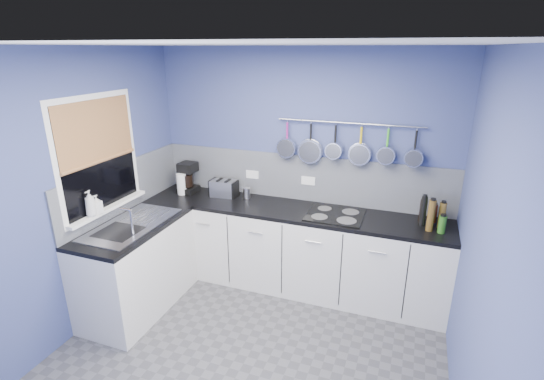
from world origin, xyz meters
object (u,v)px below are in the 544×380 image
Objects in this scene: soap_bottle_a at (90,203)px; soap_bottle_b at (97,204)px; coffee_maker at (187,178)px; hob at (335,215)px; paper_towel at (182,184)px; toaster at (224,188)px; canister at (247,193)px.

soap_bottle_a is 0.08m from soap_bottle_b.
soap_bottle_b is at bearing -99.56° from coffee_maker.
hob is at bearing -0.05° from coffee_maker.
paper_towel is 0.44× the size of hob.
soap_bottle_a reaches higher than hob.
toaster is 0.52× the size of hob.
canister is at bearing 52.38° from soap_bottle_a.
paper_towel is 0.76m from canister.
coffee_maker is (0.26, 1.13, -0.06)m from soap_bottle_b.
soap_bottle_b is 1.46× the size of canister.
toaster is (0.45, 0.02, -0.08)m from coffee_maker.
soap_bottle_a is 2.30m from hob.
toaster is at bearing 58.44° from soap_bottle_b.
soap_bottle_a is at bearing -98.82° from coffee_maker.
soap_bottle_a is 0.99× the size of paper_towel.
paper_towel is 2.05× the size of canister.
soap_bottle_b is 1.54m from canister.
toaster is at bearing -172.55° from canister.
canister reaches higher than hob.
soap_bottle_a is 0.84× the size of toaster.
coffee_maker is 0.46m from toaster.
coffee_maker is at bearing 78.00° from soap_bottle_a.
coffee_maker is at bearing -175.67° from canister.
paper_towel is at bearing 78.51° from soap_bottle_a.
hob is (1.74, -0.10, -0.17)m from coffee_maker.
soap_bottle_b is at bearing -129.28° from canister.
soap_bottle_a is 1.39× the size of soap_bottle_b.
paper_towel reaches higher than hob.
toaster is at bearing 59.97° from soap_bottle_a.
soap_bottle_a is at bearing -127.62° from canister.
soap_bottle_b is at bearing 90.00° from soap_bottle_a.
paper_towel is at bearing 179.55° from hob.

